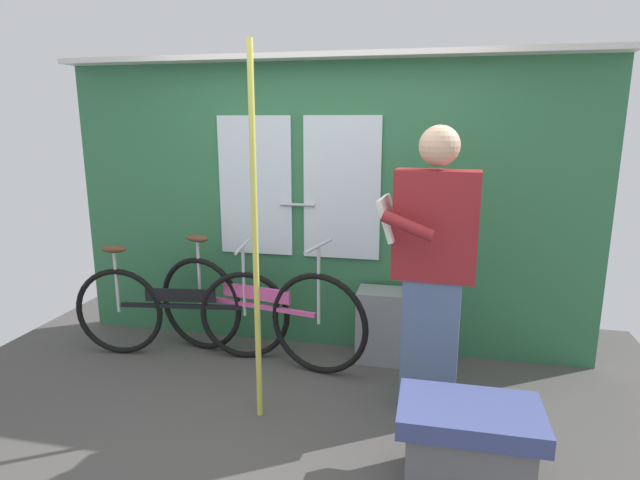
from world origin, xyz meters
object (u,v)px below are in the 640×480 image
passenger_reading_newspaper (432,267)px  handrail_pole (255,241)px  bicycle_leaning_behind (180,310)px  bench_seat_corner (468,444)px  bicycle_near_door (256,310)px  trash_bin_by_wall (381,325)px

passenger_reading_newspaper → handrail_pole: bearing=20.0°
bicycle_leaning_behind → handrail_pole: size_ratio=0.75×
bicycle_leaning_behind → bench_seat_corner: bearing=-35.4°
bicycle_near_door → handrail_pole: size_ratio=0.79×
passenger_reading_newspaper → trash_bin_by_wall: size_ratio=3.19×
bicycle_leaning_behind → passenger_reading_newspaper: (1.90, -0.40, 0.58)m
passenger_reading_newspaper → handrail_pole: size_ratio=0.80×
passenger_reading_newspaper → handrail_pole: (-1.02, -0.29, 0.18)m
bicycle_near_door → handrail_pole: handrail_pole is taller
handrail_pole → bicycle_near_door: bearing=110.4°
bicycle_leaning_behind → bench_seat_corner: 2.39m
passenger_reading_newspaper → handrail_pole: handrail_pole is taller
bicycle_near_door → bicycle_leaning_behind: (-0.60, -0.05, -0.03)m
passenger_reading_newspaper → trash_bin_by_wall: (-0.36, 0.66, -0.67)m
passenger_reading_newspaper → bicycle_leaning_behind: bearing=-7.8°
handrail_pole → bench_seat_corner: handrail_pole is taller
passenger_reading_newspaper → trash_bin_by_wall: 1.00m
bicycle_leaning_behind → bicycle_near_door: bearing=-2.7°
trash_bin_by_wall → handrail_pole: 1.44m
bicycle_near_door → bicycle_leaning_behind: bearing=-163.0°
bicycle_leaning_behind → passenger_reading_newspaper: size_ratio=0.95×
handrail_pole → bench_seat_corner: (1.24, -0.42, -0.89)m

